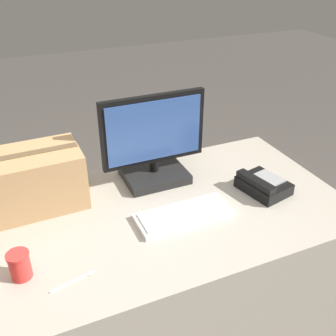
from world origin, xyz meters
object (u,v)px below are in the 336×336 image
Objects in this scene: paper_cup_right at (20,265)px; cardboard_box at (34,180)px; spoon at (79,278)px; keyboard at (184,215)px; desk_phone at (263,185)px; monitor at (154,148)px.

paper_cup_right is 0.45m from cardboard_box.
paper_cup_right is 0.63× the size of spoon.
keyboard reaches higher than spoon.
desk_phone is 1.03m from cardboard_box.
monitor reaches higher than spoon.
keyboard is 0.67m from paper_cup_right.
paper_cup_right reaches higher than spoon.
monitor is 1.22× the size of keyboard.
spoon is (-0.91, -0.21, -0.03)m from desk_phone.
desk_phone is 1.09m from paper_cup_right.
desk_phone is at bearing 6.08° from paper_cup_right.
monitor reaches higher than keyboard.
keyboard is at bearing 172.85° from desk_phone.
monitor is 1.21× the size of cardboard_box.
monitor reaches higher than paper_cup_right.
monitor is at bearing 32.33° from paper_cup_right.
keyboard is at bearing -32.36° from cardboard_box.
spoon is 0.54m from cardboard_box.
cardboard_box reaches higher than spoon.
spoon is at bearing -26.92° from paper_cup_right.
keyboard is at bearing 5.21° from spoon.
monitor is at bearing 89.17° from keyboard.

